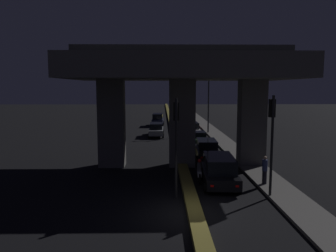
{
  "coord_description": "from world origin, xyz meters",
  "views": [
    {
      "loc": [
        -1.49,
        -14.46,
        5.85
      ],
      "look_at": [
        -0.85,
        19.97,
        1.79
      ],
      "focal_mm": 35.0,
      "sensor_mm": 36.0,
      "label": 1
    }
  ],
  "objects_px": {
    "traffic_light_right_of_median": "(272,129)",
    "street_lamp": "(206,99)",
    "car_white_fourth": "(191,128)",
    "motorcycle_white_filtering_near": "(199,172)",
    "pedestrian_on_sidewalk": "(265,170)",
    "car_black_lead": "(219,170)",
    "car_black_second": "(207,150)",
    "car_dark_blue_second_oncoming": "(158,119)",
    "car_dark_red_fifth": "(188,122)",
    "car_silver_lead_oncoming": "(156,129)",
    "traffic_light_left_of_median": "(176,131)",
    "car_dark_green_third": "(197,139)"
  },
  "relations": [
    {
      "from": "car_black_second",
      "to": "car_dark_red_fifth",
      "type": "xyz_separation_m",
      "value": [
        0.21,
        21.43,
        -0.1
      ]
    },
    {
      "from": "traffic_light_right_of_median",
      "to": "street_lamp",
      "type": "bearing_deg",
      "value": 90.26
    },
    {
      "from": "traffic_light_right_of_median",
      "to": "car_white_fourth",
      "type": "relative_size",
      "value": 1.3
    },
    {
      "from": "pedestrian_on_sidewalk",
      "to": "car_white_fourth",
      "type": "bearing_deg",
      "value": 96.91
    },
    {
      "from": "car_black_second",
      "to": "motorcycle_white_filtering_near",
      "type": "relative_size",
      "value": 2.3
    },
    {
      "from": "car_white_fourth",
      "to": "car_silver_lead_oncoming",
      "type": "xyz_separation_m",
      "value": [
        -4.24,
        -0.58,
        -0.04
      ]
    },
    {
      "from": "traffic_light_left_of_median",
      "to": "car_dark_red_fifth",
      "type": "xyz_separation_m",
      "value": [
        3.07,
        30.45,
        -2.82
      ]
    },
    {
      "from": "traffic_light_right_of_median",
      "to": "car_dark_green_third",
      "type": "bearing_deg",
      "value": 98.65
    },
    {
      "from": "car_white_fourth",
      "to": "car_silver_lead_oncoming",
      "type": "bearing_deg",
      "value": 95.0
    },
    {
      "from": "traffic_light_right_of_median",
      "to": "pedestrian_on_sidewalk",
      "type": "xyz_separation_m",
      "value": [
        0.34,
        1.97,
        -2.71
      ]
    },
    {
      "from": "car_black_lead",
      "to": "car_black_second",
      "type": "xyz_separation_m",
      "value": [
        0.16,
        6.71,
        -0.05
      ]
    },
    {
      "from": "traffic_light_left_of_median",
      "to": "street_lamp",
      "type": "relative_size",
      "value": 0.72
    },
    {
      "from": "car_dark_red_fifth",
      "to": "car_dark_blue_second_oncoming",
      "type": "relative_size",
      "value": 1.12
    },
    {
      "from": "traffic_light_right_of_median",
      "to": "car_dark_red_fifth",
      "type": "height_order",
      "value": "traffic_light_right_of_median"
    },
    {
      "from": "car_dark_red_fifth",
      "to": "motorcycle_white_filtering_near",
      "type": "height_order",
      "value": "car_dark_red_fifth"
    },
    {
      "from": "traffic_light_left_of_median",
      "to": "car_dark_blue_second_oncoming",
      "type": "distance_m",
      "value": 33.24
    },
    {
      "from": "car_dark_blue_second_oncoming",
      "to": "motorcycle_white_filtering_near",
      "type": "distance_m",
      "value": 30.22
    },
    {
      "from": "car_silver_lead_oncoming",
      "to": "pedestrian_on_sidewalk",
      "type": "xyz_separation_m",
      "value": [
        6.78,
        -20.38,
        0.16
      ]
    },
    {
      "from": "traffic_light_right_of_median",
      "to": "car_dark_red_fifth",
      "type": "xyz_separation_m",
      "value": [
        -1.94,
        30.45,
        -2.92
      ]
    },
    {
      "from": "car_black_second",
      "to": "car_silver_lead_oncoming",
      "type": "relative_size",
      "value": 0.92
    },
    {
      "from": "car_black_lead",
      "to": "car_white_fourth",
      "type": "relative_size",
      "value": 1.12
    },
    {
      "from": "car_black_second",
      "to": "motorcycle_white_filtering_near",
      "type": "distance_m",
      "value": 6.11
    },
    {
      "from": "car_black_lead",
      "to": "car_dark_red_fifth",
      "type": "relative_size",
      "value": 0.98
    },
    {
      "from": "car_dark_red_fifth",
      "to": "car_white_fourth",
      "type": "bearing_deg",
      "value": 178.46
    },
    {
      "from": "traffic_light_left_of_median",
      "to": "traffic_light_right_of_median",
      "type": "height_order",
      "value": "traffic_light_right_of_median"
    },
    {
      "from": "street_lamp",
      "to": "car_silver_lead_oncoming",
      "type": "height_order",
      "value": "street_lamp"
    },
    {
      "from": "car_white_fourth",
      "to": "car_black_lead",
      "type": "bearing_deg",
      "value": 176.93
    },
    {
      "from": "street_lamp",
      "to": "pedestrian_on_sidewalk",
      "type": "relative_size",
      "value": 4.39
    },
    {
      "from": "pedestrian_on_sidewalk",
      "to": "car_dark_blue_second_oncoming",
      "type": "bearing_deg",
      "value": 102.16
    },
    {
      "from": "car_black_lead",
      "to": "street_lamp",
      "type": "bearing_deg",
      "value": -2.98
    },
    {
      "from": "traffic_light_right_of_median",
      "to": "street_lamp",
      "type": "xyz_separation_m",
      "value": [
        -0.11,
        24.52,
        0.65
      ]
    },
    {
      "from": "traffic_light_left_of_median",
      "to": "car_dark_blue_second_oncoming",
      "type": "bearing_deg",
      "value": 92.37
    },
    {
      "from": "car_black_second",
      "to": "car_dark_blue_second_oncoming",
      "type": "xyz_separation_m",
      "value": [
        -4.23,
        24.09,
        0.11
      ]
    },
    {
      "from": "street_lamp",
      "to": "car_dark_green_third",
      "type": "distance_m",
      "value": 10.55
    },
    {
      "from": "car_dark_red_fifth",
      "to": "pedestrian_on_sidewalk",
      "type": "bearing_deg",
      "value": -174.97
    },
    {
      "from": "car_black_lead",
      "to": "pedestrian_on_sidewalk",
      "type": "relative_size",
      "value": 2.8
    },
    {
      "from": "traffic_light_right_of_median",
      "to": "car_silver_lead_oncoming",
      "type": "bearing_deg",
      "value": 106.07
    },
    {
      "from": "car_silver_lead_oncoming",
      "to": "motorcycle_white_filtering_near",
      "type": "relative_size",
      "value": 2.49
    },
    {
      "from": "car_dark_red_fifth",
      "to": "car_silver_lead_oncoming",
      "type": "relative_size",
      "value": 1.0
    },
    {
      "from": "car_dark_green_third",
      "to": "street_lamp",
      "type": "bearing_deg",
      "value": -13.5
    },
    {
      "from": "traffic_light_left_of_median",
      "to": "street_lamp",
      "type": "height_order",
      "value": "street_lamp"
    },
    {
      "from": "traffic_light_left_of_median",
      "to": "car_black_lead",
      "type": "bearing_deg",
      "value": 40.47
    },
    {
      "from": "traffic_light_right_of_median",
      "to": "car_black_second",
      "type": "xyz_separation_m",
      "value": [
        -2.15,
        9.02,
        -2.83
      ]
    },
    {
      "from": "car_dark_blue_second_oncoming",
      "to": "car_dark_green_third",
      "type": "bearing_deg",
      "value": 15.27
    },
    {
      "from": "car_white_fourth",
      "to": "motorcycle_white_filtering_near",
      "type": "distance_m",
      "value": 19.92
    },
    {
      "from": "traffic_light_left_of_median",
      "to": "car_black_second",
      "type": "relative_size",
      "value": 1.2
    },
    {
      "from": "car_black_second",
      "to": "car_dark_green_third",
      "type": "distance_m",
      "value": 5.81
    },
    {
      "from": "car_white_fourth",
      "to": "motorcycle_white_filtering_near",
      "type": "relative_size",
      "value": 2.19
    },
    {
      "from": "street_lamp",
      "to": "car_silver_lead_oncoming",
      "type": "distance_m",
      "value": 7.56
    },
    {
      "from": "traffic_light_right_of_median",
      "to": "car_black_second",
      "type": "distance_m",
      "value": 9.69
    }
  ]
}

